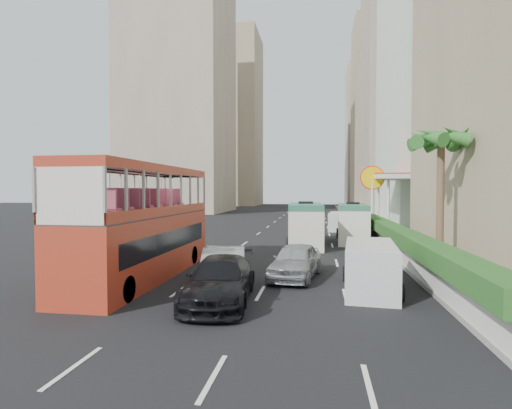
% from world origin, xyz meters
% --- Properties ---
extents(ground_plane, '(200.00, 200.00, 0.00)m').
position_xyz_m(ground_plane, '(0.00, 0.00, 0.00)').
color(ground_plane, black).
rests_on(ground_plane, ground).
extents(double_decker_bus, '(2.50, 11.00, 5.06)m').
position_xyz_m(double_decker_bus, '(-6.00, 0.00, 2.53)').
color(double_decker_bus, '#B0321D').
rests_on(double_decker_bus, ground).
extents(car_silver_lane_a, '(2.57, 5.11, 1.61)m').
position_xyz_m(car_silver_lane_a, '(-2.00, -1.37, 0.00)').
color(car_silver_lane_a, '#ADB0B4').
rests_on(car_silver_lane_a, ground).
extents(car_silver_lane_b, '(2.54, 4.80, 1.56)m').
position_xyz_m(car_silver_lane_b, '(0.79, 0.89, 0.00)').
color(car_silver_lane_b, '#ADB0B4').
rests_on(car_silver_lane_b, ground).
extents(car_black, '(2.56, 5.49, 1.55)m').
position_xyz_m(car_black, '(-1.63, -3.41, 0.00)').
color(car_black, black).
rests_on(car_black, ground).
extents(van_asset, '(2.37, 4.63, 1.25)m').
position_xyz_m(van_asset, '(0.88, 14.54, 0.00)').
color(van_asset, silver).
rests_on(van_asset, ground).
extents(minibus_near, '(2.54, 6.88, 3.01)m').
position_xyz_m(minibus_near, '(0.91, 11.62, 1.51)').
color(minibus_near, silver).
rests_on(minibus_near, ground).
extents(minibus_far, '(2.49, 6.64, 2.90)m').
position_xyz_m(minibus_far, '(4.43, 14.42, 1.45)').
color(minibus_far, silver).
rests_on(minibus_far, ground).
extents(panel_van_near, '(2.26, 4.79, 1.86)m').
position_xyz_m(panel_van_near, '(3.82, -0.94, 0.93)').
color(panel_van_near, silver).
rests_on(panel_van_near, ground).
extents(panel_van_far, '(2.24, 4.60, 1.77)m').
position_xyz_m(panel_van_far, '(3.83, 23.16, 0.89)').
color(panel_van_far, silver).
rests_on(panel_van_far, ground).
extents(sidewalk, '(6.00, 120.00, 0.18)m').
position_xyz_m(sidewalk, '(9.00, 25.00, 0.09)').
color(sidewalk, '#99968C').
rests_on(sidewalk, ground).
extents(kerb_wall, '(0.30, 44.00, 1.00)m').
position_xyz_m(kerb_wall, '(6.20, 14.00, 0.68)').
color(kerb_wall, silver).
rests_on(kerb_wall, sidewalk).
extents(hedge, '(1.10, 44.00, 0.70)m').
position_xyz_m(hedge, '(6.20, 14.00, 1.53)').
color(hedge, '#2D6626').
rests_on(hedge, kerb_wall).
extents(palm_tree, '(0.36, 0.36, 6.40)m').
position_xyz_m(palm_tree, '(7.80, 4.00, 3.38)').
color(palm_tree, brown).
rests_on(palm_tree, sidewalk).
extents(shell_station, '(6.50, 8.00, 5.50)m').
position_xyz_m(shell_station, '(10.00, 23.00, 2.75)').
color(shell_station, silver).
rests_on(shell_station, ground).
extents(tower_mid, '(16.00, 16.00, 50.00)m').
position_xyz_m(tower_mid, '(18.00, 58.00, 25.00)').
color(tower_mid, '#B3A18D').
rests_on(tower_mid, ground).
extents(tower_far_a, '(14.00, 14.00, 44.00)m').
position_xyz_m(tower_far_a, '(17.00, 82.00, 22.00)').
color(tower_far_a, tan).
rests_on(tower_far_a, ground).
extents(tower_far_b, '(14.00, 14.00, 40.00)m').
position_xyz_m(tower_far_b, '(17.00, 104.00, 20.00)').
color(tower_far_b, '#B3A18D').
rests_on(tower_far_b, ground).
extents(tower_left_a, '(18.00, 18.00, 52.00)m').
position_xyz_m(tower_left_a, '(-24.00, 55.00, 26.00)').
color(tower_left_a, '#B3A18D').
rests_on(tower_left_a, ground).
extents(tower_left_b, '(16.00, 16.00, 46.00)m').
position_xyz_m(tower_left_b, '(-22.00, 90.00, 23.00)').
color(tower_left_b, tan).
rests_on(tower_left_b, ground).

